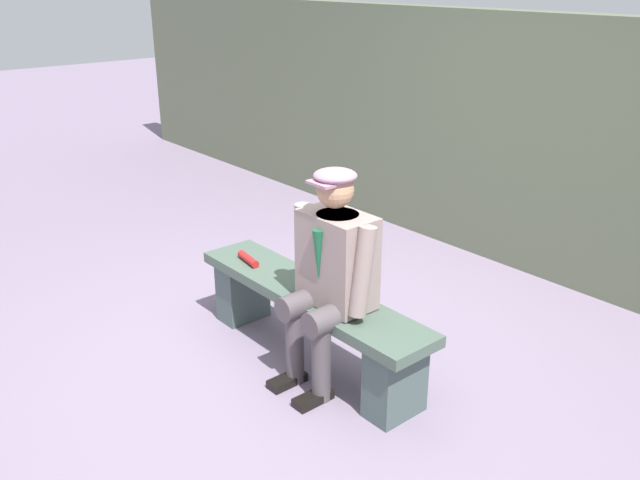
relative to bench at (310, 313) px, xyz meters
The scene contains 5 objects.
ground_plane 0.32m from the bench, ahead, with size 30.00×30.00×0.00m, color slate.
bench is the anchor object (origin of this frame).
seated_man 0.47m from the bench, 168.67° to the left, with size 0.60×0.53×1.30m.
rolled_magazine 0.60m from the bench, ahead, with size 0.05×0.05×0.22m, color #B21E1E.
stadium_wall 2.39m from the bench, 90.00° to the right, with size 12.00×0.24×2.00m, color #5B644C.
Camera 1 is at (-2.87, 2.35, 2.29)m, focal length 38.16 mm.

